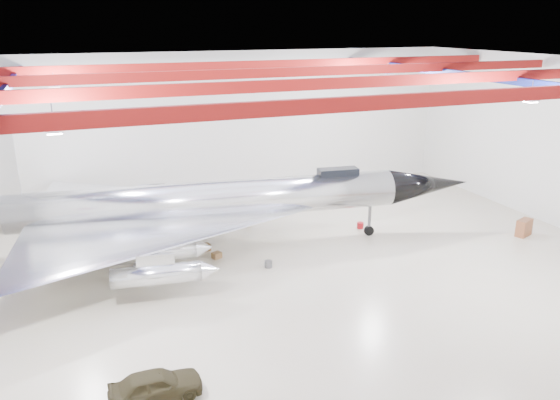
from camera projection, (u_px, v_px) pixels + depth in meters
name	position (u px, v px, depth m)	size (l,w,h in m)	color
floor	(277.00, 275.00, 29.40)	(40.00, 40.00, 0.00)	#BEAF97
wall_back	(205.00, 127.00, 40.98)	(40.00, 40.00, 0.00)	silver
ceiling	(276.00, 66.00, 26.00)	(40.00, 40.00, 0.00)	#0A0F38
ceiling_structure	(276.00, 80.00, 26.21)	(39.50, 29.50, 1.08)	maroon
jet_aircraft	(210.00, 205.00, 31.85)	(31.06, 20.07, 8.48)	silver
jeep	(156.00, 385.00, 19.56)	(1.34, 3.33, 1.13)	#312B18
desk	(524.00, 228.00, 34.67)	(1.18, 0.59, 1.08)	brown
crate_ply	(217.00, 255.00, 31.45)	(0.51, 0.41, 0.36)	olive
toolbox_red	(169.00, 241.00, 33.55)	(0.46, 0.37, 0.32)	#A01017
engine_drum	(268.00, 264.00, 30.27)	(0.43, 0.43, 0.38)	#59595B
parts_bin	(247.00, 220.00, 36.91)	(0.65, 0.52, 0.46)	olive
crate_small	(127.00, 238.00, 34.15)	(0.34, 0.27, 0.24)	#59595B
tool_chest	(360.00, 225.00, 36.02)	(0.44, 0.44, 0.40)	#A01017
oil_barrel	(205.00, 247.00, 32.47)	(0.58, 0.46, 0.40)	olive
spares_box	(285.00, 207.00, 39.77)	(0.39, 0.39, 0.35)	#59595B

